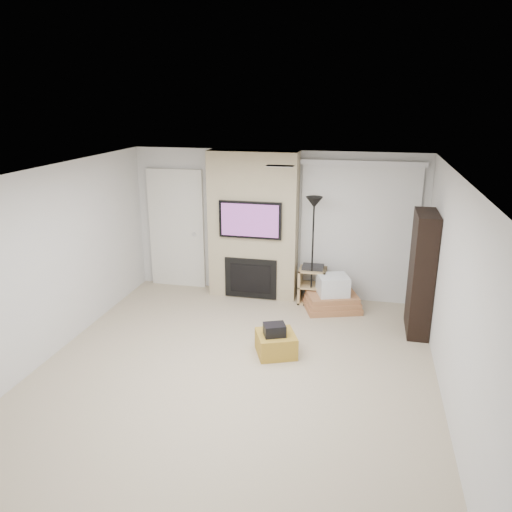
% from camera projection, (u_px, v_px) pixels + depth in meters
% --- Properties ---
extents(floor, '(5.00, 5.50, 0.00)m').
position_uv_depth(floor, '(236.00, 369.00, 6.39)').
color(floor, tan).
rests_on(floor, ground).
extents(ceiling, '(5.00, 5.50, 0.00)m').
position_uv_depth(ceiling, '(233.00, 174.00, 5.63)').
color(ceiling, white).
rests_on(ceiling, wall_back).
extents(wall_back, '(5.00, 0.00, 2.50)m').
position_uv_depth(wall_back, '(276.00, 224.00, 8.57)').
color(wall_back, silver).
rests_on(wall_back, ground).
extents(wall_front, '(5.00, 0.00, 2.50)m').
position_uv_depth(wall_front, '(131.00, 411.00, 3.45)').
color(wall_front, silver).
rests_on(wall_front, ground).
extents(wall_left, '(0.00, 5.50, 2.50)m').
position_uv_depth(wall_left, '(50.00, 263.00, 6.53)').
color(wall_left, silver).
rests_on(wall_left, ground).
extents(wall_right, '(0.00, 5.50, 2.50)m').
position_uv_depth(wall_right, '(453.00, 295.00, 5.49)').
color(wall_right, silver).
rests_on(wall_right, ground).
extents(hvac_vent, '(0.35, 0.18, 0.01)m').
position_uv_depth(hvac_vent, '(280.00, 166.00, 6.29)').
color(hvac_vent, silver).
rests_on(hvac_vent, ceiling).
extents(ottoman, '(0.65, 0.65, 0.30)m').
position_uv_depth(ottoman, '(276.00, 344.00, 6.73)').
color(ottoman, olive).
rests_on(ottoman, floor).
extents(black_bag, '(0.34, 0.31, 0.16)m').
position_uv_depth(black_bag, '(275.00, 330.00, 6.62)').
color(black_bag, black).
rests_on(black_bag, ottoman).
extents(fireplace_wall, '(1.50, 0.47, 2.50)m').
position_uv_depth(fireplace_wall, '(253.00, 226.00, 8.45)').
color(fireplace_wall, tan).
rests_on(fireplace_wall, floor).
extents(entry_door, '(1.02, 0.11, 2.14)m').
position_uv_depth(entry_door, '(177.00, 229.00, 8.97)').
color(entry_door, silver).
rests_on(entry_door, floor).
extents(vertical_blinds, '(1.98, 0.10, 2.37)m').
position_uv_depth(vertical_blinds, '(359.00, 228.00, 8.22)').
color(vertical_blinds, silver).
rests_on(vertical_blinds, floor).
extents(floor_lamp, '(0.27, 0.27, 1.83)m').
position_uv_depth(floor_lamp, '(314.00, 221.00, 7.93)').
color(floor_lamp, black).
rests_on(floor_lamp, floor).
extents(av_stand, '(0.45, 0.38, 0.66)m').
position_uv_depth(av_stand, '(312.00, 283.00, 8.38)').
color(av_stand, tan).
rests_on(av_stand, floor).
extents(box_stack, '(1.03, 0.90, 0.58)m').
position_uv_depth(box_stack, '(332.00, 297.00, 8.14)').
color(box_stack, '#A46B44').
rests_on(box_stack, floor).
extents(bookshelf, '(0.30, 0.80, 1.80)m').
position_uv_depth(bookshelf, '(421.00, 274.00, 7.18)').
color(bookshelf, black).
rests_on(bookshelf, floor).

